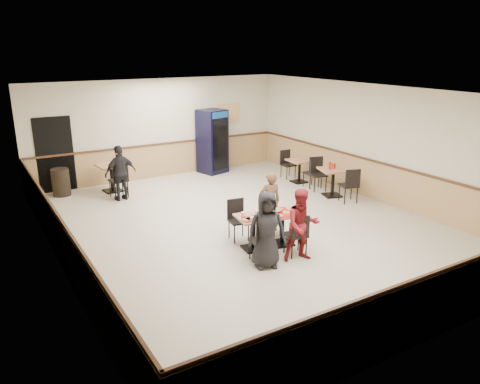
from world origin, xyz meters
TOP-DOWN VIEW (x-y plane):
  - ground at (0.00, 0.00)m, footprint 10.00×10.00m
  - room_shell at (1.78, 2.55)m, footprint 10.00×10.00m
  - main_table at (-0.19, -1.20)m, footprint 1.38×0.84m
  - main_chairs at (-0.24, -1.19)m, footprint 1.36×1.67m
  - diner_woman_left at (-0.72, -1.92)m, footprint 0.82×0.68m
  - diner_woman_right at (0.01, -2.03)m, footprint 0.81×0.71m
  - diner_man_opposite at (0.34, -0.48)m, footprint 0.55×0.44m
  - lone_diner at (-1.80, 3.32)m, footprint 0.90×0.47m
  - tabletop_clutter at (-0.22, -1.25)m, footprint 1.20×0.62m
  - side_table_near at (3.21, 0.68)m, footprint 0.89×0.89m
  - side_table_near_chair_south at (3.21, 0.07)m, footprint 0.56×0.56m
  - side_table_near_chair_north at (3.21, 1.28)m, footprint 0.56×0.56m
  - side_table_far at (3.26, 2.21)m, footprint 0.66×0.66m
  - side_table_far_chair_south at (3.26, 1.65)m, footprint 0.41×0.41m
  - side_table_far_chair_north at (3.26, 2.76)m, footprint 0.41×0.41m
  - condiment_caddy at (3.18, 0.73)m, footprint 0.23×0.06m
  - back_table at (-1.80, 4.20)m, footprint 0.80×0.80m
  - back_table_chair_lone at (-1.80, 3.58)m, footprint 0.50×0.50m
  - pepsi_cooler at (1.60, 4.59)m, footprint 0.93×0.93m
  - trash_bin at (-3.10, 4.55)m, footprint 0.47×0.47m

SIDE VIEW (x-z plane):
  - ground at x=0.00m, z-range 0.00..0.00m
  - trash_bin at x=-3.10m, z-range 0.00..0.75m
  - side_table_far_chair_south at x=3.26m, z-range 0.00..0.88m
  - side_table_far_chair_north at x=3.26m, z-range 0.00..0.88m
  - main_chairs at x=-0.24m, z-range 0.00..0.88m
  - side_table_far at x=3.26m, z-range 0.11..0.81m
  - main_table at x=-0.19m, z-range 0.11..0.81m
  - side_table_near_chair_south at x=3.21m, z-range 0.00..0.96m
  - side_table_near_chair_north at x=3.21m, z-range 0.00..0.96m
  - back_table_chair_lone at x=-1.80m, z-range 0.00..0.99m
  - side_table_near at x=3.21m, z-range 0.12..0.88m
  - back_table at x=-1.80m, z-range 0.13..0.91m
  - room_shell at x=1.78m, z-range -4.42..5.58m
  - diner_man_opposite at x=0.34m, z-range 0.00..1.33m
  - diner_woman_right at x=0.01m, z-range 0.00..1.41m
  - tabletop_clutter at x=-0.22m, z-range 0.66..0.78m
  - diner_woman_left at x=-0.72m, z-range 0.00..1.45m
  - lone_diner at x=-1.80m, z-range 0.00..1.47m
  - condiment_caddy at x=3.18m, z-range 0.75..0.95m
  - pepsi_cooler at x=1.60m, z-range 0.00..2.02m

